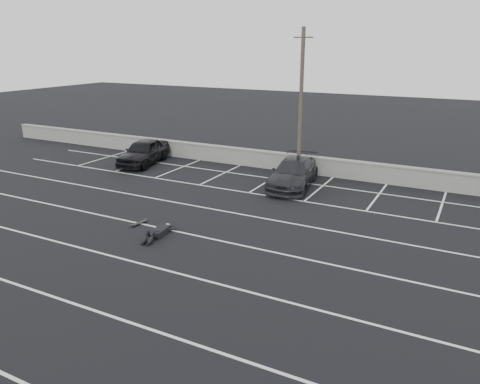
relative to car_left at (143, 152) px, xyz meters
The scene contains 8 objects.
ground 15.56m from the car_left, 46.90° to the right, with size 120.00×120.00×0.00m, color black.
seawall 10.94m from the car_left, 14.05° to the left, with size 50.00×0.45×1.06m.
stall_lines 12.64m from the car_left, 33.37° to the right, with size 36.00×20.05×0.01m.
car_left is the anchor object (origin of this frame).
car_right 10.21m from the car_left, ahead, with size 2.05×5.05×1.46m, color #222328.
utility_pole 10.44m from the car_left, 10.81° to the left, with size 1.09×0.22×8.18m.
person 11.84m from the car_left, 48.11° to the right, with size 1.28×2.57×0.49m, color black, non-canonical shape.
skateboard 10.64m from the car_left, 52.59° to the right, with size 0.30×0.76×0.09m.
Camera 1 is at (8.16, -11.50, 7.33)m, focal length 35.00 mm.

